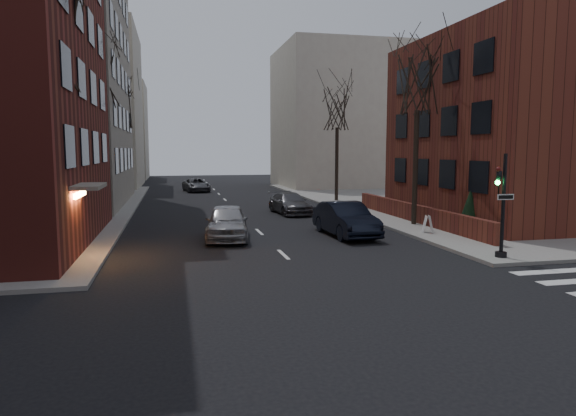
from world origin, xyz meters
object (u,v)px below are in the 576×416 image
object	(u,v)px
car_lane_silver	(227,222)
sandwich_board	(428,224)
tree_right_a	(418,81)
streetlamp_near	(102,151)
tree_right_b	(337,109)
traffic_signal	(502,212)
car_lane_far	(196,185)
parked_sedan	(346,219)
tree_left_a	(54,43)
tree_left_b	(97,75)
streetlamp_far	(130,150)
evergreen_shrub	(471,209)
tree_left_c	(120,107)
car_lane_gray	(290,203)

from	to	relation	value
car_lane_silver	sandwich_board	distance (m)	10.08
tree_right_a	sandwich_board	bearing A→B (deg)	-102.87
streetlamp_near	tree_right_b	bearing A→B (deg)	30.47
traffic_signal	car_lane_far	xyz separation A→B (m)	(-9.93, 36.47, -1.22)
traffic_signal	parked_sedan	size ratio (longest dim) A/B	0.78
traffic_signal	tree_left_a	distance (m)	18.66
tree_left_b	tree_right_b	world-z (taller)	tree_left_b
streetlamp_far	parked_sedan	world-z (taller)	streetlamp_far
car_lane_silver	streetlamp_far	bearing A→B (deg)	110.65
car_lane_silver	evergreen_shrub	bearing A→B (deg)	1.88
tree_right_a	parked_sedan	distance (m)	8.91
tree_left_b	tree_left_c	bearing A→B (deg)	90.00
car_lane_gray	sandwich_board	world-z (taller)	car_lane_gray
car_lane_silver	car_lane_gray	bearing A→B (deg)	67.11
parked_sedan	car_lane_silver	xyz separation A→B (m)	(-5.87, 0.38, -0.01)
tree_right_b	sandwich_board	size ratio (longest dim) A/B	10.82
streetlamp_far	sandwich_board	world-z (taller)	streetlamp_far
traffic_signal	sandwich_board	distance (m)	6.35
tree_right_b	car_lane_silver	xyz separation A→B (m)	(-10.67, -15.80, -6.75)
tree_right_b	car_lane_gray	bearing A→B (deg)	-129.19
tree_right_b	car_lane_far	bearing A→B (deg)	128.71
tree_left_b	streetlamp_near	size ratio (longest dim) A/B	1.72
streetlamp_far	car_lane_far	bearing A→B (deg)	29.21
parked_sedan	sandwich_board	xyz separation A→B (m)	(4.16, -0.62, -0.27)
evergreen_shrub	car_lane_silver	bearing A→B (deg)	175.02
parked_sedan	car_lane_silver	bearing A→B (deg)	173.02
streetlamp_near	car_lane_silver	world-z (taller)	streetlamp_near
parked_sedan	car_lane_silver	distance (m)	5.88
traffic_signal	tree_left_c	size ratio (longest dim) A/B	0.41
streetlamp_far	car_lane_far	size ratio (longest dim) A/B	1.27
streetlamp_far	car_lane_gray	xyz separation A→B (m)	(11.51, -16.73, -3.53)
tree_left_a	car_lane_silver	distance (m)	10.55
tree_left_b	tree_left_c	xyz separation A→B (m)	(0.00, 14.00, -0.88)
tree_right_b	tree_left_b	bearing A→B (deg)	-161.18
tree_right_a	parked_sedan	world-z (taller)	tree_right_a
tree_right_a	car_lane_gray	size ratio (longest dim) A/B	2.00
traffic_signal	car_lane_gray	xyz separation A→B (m)	(-4.63, 16.27, -1.20)
car_lane_silver	car_lane_gray	xyz separation A→B (m)	(5.18, 9.07, -0.13)
tree_right_a	sandwich_board	xyz separation A→B (m)	(-0.64, -2.80, -7.45)
tree_right_b	streetlamp_far	xyz separation A→B (m)	(-17.00, 10.00, -3.35)
tree_left_a	car_lane_far	size ratio (longest dim) A/B	2.07
tree_right_a	streetlamp_near	world-z (taller)	tree_right_a
traffic_signal	parked_sedan	xyz separation A→B (m)	(-3.94, 6.82, -1.06)
tree_left_a	tree_right_b	size ratio (longest dim) A/B	1.12
car_lane_silver	evergreen_shrub	xyz separation A→B (m)	(12.37, -1.08, 0.46)
streetlamp_near	car_lane_far	world-z (taller)	streetlamp_near
car_lane_silver	car_lane_far	size ratio (longest dim) A/B	0.99
car_lane_silver	sandwich_board	size ratio (longest dim) A/B	5.77
tree_left_a	tree_left_c	bearing A→B (deg)	90.00
car_lane_silver	car_lane_gray	world-z (taller)	car_lane_silver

